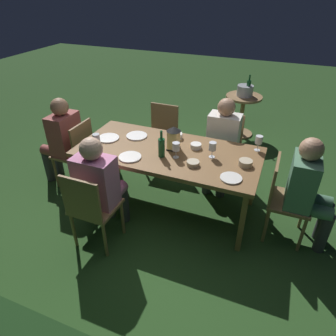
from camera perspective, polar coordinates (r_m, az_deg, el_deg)
The scene contains 27 objects.
ground_plane at distance 3.69m, azimuth 0.00°, elevation -6.91°, with size 16.00×16.00×0.00m, color #26471E.
dining_table at distance 3.29m, azimuth 0.00°, elevation 2.54°, with size 1.97×0.92×0.75m.
chair_side_right_b at distance 2.99m, azimuth -14.25°, elevation -7.07°, with size 0.42×0.40×0.87m.
person_in_pink at distance 3.02m, azimuth -12.57°, elevation -2.71°, with size 0.38×0.47×1.15m.
chair_side_left_a at distance 4.01m, azimuth 10.52°, elevation 4.31°, with size 0.42×0.40×0.87m.
person_in_cream at distance 3.77m, azimuth 10.08°, elevation 5.06°, with size 0.38×0.47×1.15m.
chair_head_far at distance 3.97m, azimuth -16.77°, elevation 3.09°, with size 0.40×0.42×0.87m.
person_in_rust at distance 4.02m, azimuth -19.34°, elevation 5.44°, with size 0.48×0.38×1.15m.
chair_head_near at distance 3.23m, azimuth 20.78°, elevation -4.97°, with size 0.40×0.42×0.87m.
person_in_green at distance 3.17m, azimuth 24.77°, elevation -3.46°, with size 0.48×0.38×1.15m.
chair_side_left_b at distance 4.24m, azimuth -1.24°, elevation 6.49°, with size 0.42×0.40×0.87m.
lantern_centerpiece at distance 3.22m, azimuth 1.07°, elevation 5.87°, with size 0.15×0.15×0.27m.
green_bottle_on_table at distance 3.10m, azimuth -1.23°, elevation 3.94°, with size 0.07×0.07×0.29m.
wine_glass_a at distance 3.12m, azimuth 8.37°, elevation 3.93°, with size 0.08×0.08×0.17m.
wine_glass_b at distance 3.35m, azimuth 16.68°, elevation 4.97°, with size 0.08×0.08×0.17m.
wine_glass_c at distance 3.08m, azimuth 1.51°, elevation 3.90°, with size 0.08×0.08×0.17m.
wine_glass_d at distance 3.34m, azimuth -13.30°, elevation 5.40°, with size 0.08×0.08×0.17m.
plate_a at distance 2.86m, azimuth 11.74°, elevation -1.86°, with size 0.20×0.20×0.01m, color silver.
plate_b at distance 3.58m, azimuth -5.89°, elevation 6.03°, with size 0.24×0.24×0.01m, color white.
plate_c at distance 3.58m, azimuth -11.12°, elevation 5.54°, with size 0.25×0.25×0.01m, color white.
plate_d at distance 3.15m, azimuth -7.14°, elevation 2.07°, with size 0.23×0.23×0.01m, color silver.
bowl_olives at distance 3.31m, azimuth 5.26°, elevation 4.17°, with size 0.12×0.12×0.05m.
bowl_bread at distance 3.08m, azimuth 14.35°, elevation 0.99°, with size 0.13×0.13×0.06m.
bowl_salad at distance 3.00m, azimuth 4.71°, elevation 0.92°, with size 0.13×0.13×0.04m.
bowl_dip at distance 3.51m, azimuth 1.55°, elevation 6.12°, with size 0.14×0.14×0.06m.
side_table at distance 5.31m, azimuth 13.80°, elevation 10.72°, with size 0.59×0.59×0.68m.
ice_bucket at distance 5.20m, azimuth 14.30°, elevation 14.00°, with size 0.26×0.26×0.34m.
Camera 1 is at (-1.07, 2.65, 2.34)m, focal length 32.48 mm.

